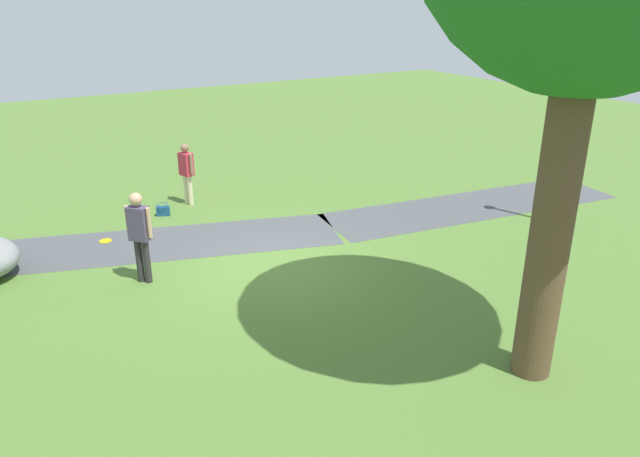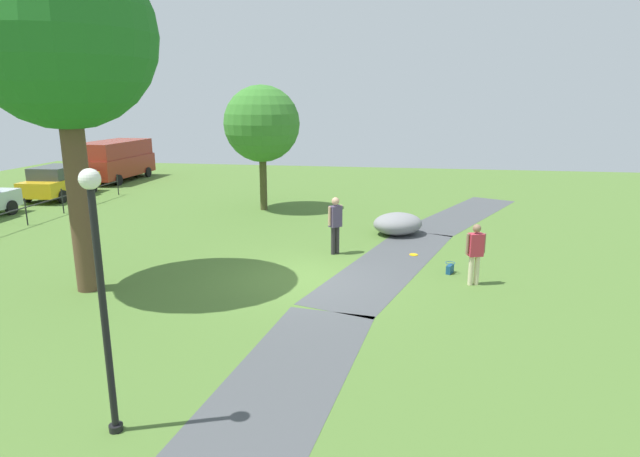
{
  "view_description": "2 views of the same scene",
  "coord_description": "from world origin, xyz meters",
  "px_view_note": "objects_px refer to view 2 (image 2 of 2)",
  "views": [
    {
      "loc": [
        4.77,
        9.91,
        5.17
      ],
      "look_at": [
        -0.55,
        0.85,
        0.97
      ],
      "focal_mm": 33.27,
      "sensor_mm": 36.0,
      "label": 1
    },
    {
      "loc": [
        -13.07,
        -2.6,
        4.7
      ],
      "look_at": [
        1.09,
        -0.33,
        1.15
      ],
      "focal_mm": 29.5,
      "sensor_mm": 36.0,
      "label": 2
    }
  ],
  "objects_px": {
    "lamp_post": "(100,278)",
    "backpack_by_boulder": "(398,222)",
    "large_shade_tree": "(61,37)",
    "handbag_on_grass": "(450,268)",
    "lawn_boulder": "(398,224)",
    "young_tree_near_path": "(262,124)",
    "man_near_boulder": "(335,221)",
    "delivery_van": "(114,159)",
    "woman_with_handbag": "(475,250)",
    "parked_sedan_red": "(60,181)",
    "frisbee_on_grass": "(414,255)"
  },
  "relations": [
    {
      "from": "lawn_boulder",
      "to": "frisbee_on_grass",
      "type": "bearing_deg",
      "value": -167.9
    },
    {
      "from": "lamp_post",
      "to": "backpack_by_boulder",
      "type": "bearing_deg",
      "value": -16.32
    },
    {
      "from": "frisbee_on_grass",
      "to": "backpack_by_boulder",
      "type": "bearing_deg",
      "value": 8.4
    },
    {
      "from": "large_shade_tree",
      "to": "lawn_boulder",
      "type": "height_order",
      "value": "large_shade_tree"
    },
    {
      "from": "lamp_post",
      "to": "lawn_boulder",
      "type": "bearing_deg",
      "value": -17.59
    },
    {
      "from": "delivery_van",
      "to": "backpack_by_boulder",
      "type": "bearing_deg",
      "value": -118.82
    },
    {
      "from": "young_tree_near_path",
      "to": "handbag_on_grass",
      "type": "height_order",
      "value": "young_tree_near_path"
    },
    {
      "from": "lamp_post",
      "to": "man_near_boulder",
      "type": "bearing_deg",
      "value": -11.87
    },
    {
      "from": "lawn_boulder",
      "to": "woman_with_handbag",
      "type": "height_order",
      "value": "woman_with_handbag"
    },
    {
      "from": "young_tree_near_path",
      "to": "handbag_on_grass",
      "type": "xyz_separation_m",
      "value": [
        -7.55,
        -7.32,
        -3.52
      ]
    },
    {
      "from": "large_shade_tree",
      "to": "young_tree_near_path",
      "type": "height_order",
      "value": "large_shade_tree"
    },
    {
      "from": "large_shade_tree",
      "to": "woman_with_handbag",
      "type": "height_order",
      "value": "large_shade_tree"
    },
    {
      "from": "lawn_boulder",
      "to": "handbag_on_grass",
      "type": "relative_size",
      "value": 6.37
    },
    {
      "from": "man_near_boulder",
      "to": "handbag_on_grass",
      "type": "bearing_deg",
      "value": -111.92
    },
    {
      "from": "large_shade_tree",
      "to": "lawn_boulder",
      "type": "distance_m",
      "value": 11.72
    },
    {
      "from": "frisbee_on_grass",
      "to": "parked_sedan_red",
      "type": "height_order",
      "value": "parked_sedan_red"
    },
    {
      "from": "lawn_boulder",
      "to": "delivery_van",
      "type": "relative_size",
      "value": 0.43
    },
    {
      "from": "lamp_post",
      "to": "backpack_by_boulder",
      "type": "height_order",
      "value": "lamp_post"
    },
    {
      "from": "lamp_post",
      "to": "delivery_van",
      "type": "relative_size",
      "value": 0.71
    },
    {
      "from": "large_shade_tree",
      "to": "young_tree_near_path",
      "type": "xyz_separation_m",
      "value": [
        10.28,
        -1.81,
        -2.39
      ]
    },
    {
      "from": "lamp_post",
      "to": "woman_with_handbag",
      "type": "bearing_deg",
      "value": -39.23
    },
    {
      "from": "man_near_boulder",
      "to": "backpack_by_boulder",
      "type": "height_order",
      "value": "man_near_boulder"
    },
    {
      "from": "delivery_van",
      "to": "parked_sedan_red",
      "type": "bearing_deg",
      "value": -176.88
    },
    {
      "from": "woman_with_handbag",
      "to": "man_near_boulder",
      "type": "distance_m",
      "value": 4.49
    },
    {
      "from": "lawn_boulder",
      "to": "backpack_by_boulder",
      "type": "bearing_deg",
      "value": -0.72
    },
    {
      "from": "young_tree_near_path",
      "to": "frisbee_on_grass",
      "type": "height_order",
      "value": "young_tree_near_path"
    },
    {
      "from": "man_near_boulder",
      "to": "large_shade_tree",
      "type": "bearing_deg",
      "value": 125.47
    },
    {
      "from": "backpack_by_boulder",
      "to": "man_near_boulder",
      "type": "bearing_deg",
      "value": 153.58
    },
    {
      "from": "large_shade_tree",
      "to": "delivery_van",
      "type": "xyz_separation_m",
      "value": [
        17.07,
        9.02,
        -4.79
      ]
    },
    {
      "from": "woman_with_handbag",
      "to": "frisbee_on_grass",
      "type": "bearing_deg",
      "value": 31.23
    },
    {
      "from": "young_tree_near_path",
      "to": "delivery_van",
      "type": "distance_m",
      "value": 13.0
    },
    {
      "from": "lamp_post",
      "to": "man_near_boulder",
      "type": "xyz_separation_m",
      "value": [
        9.41,
        -1.98,
        -1.3
      ]
    },
    {
      "from": "large_shade_tree",
      "to": "handbag_on_grass",
      "type": "xyz_separation_m",
      "value": [
        2.73,
        -9.13,
        -5.91
      ]
    },
    {
      "from": "backpack_by_boulder",
      "to": "lamp_post",
      "type": "bearing_deg",
      "value": 163.68
    },
    {
      "from": "woman_with_handbag",
      "to": "backpack_by_boulder",
      "type": "xyz_separation_m",
      "value": [
        6.02,
        2.01,
        -0.74
      ]
    },
    {
      "from": "lamp_post",
      "to": "large_shade_tree",
      "type": "bearing_deg",
      "value": 35.32
    },
    {
      "from": "parked_sedan_red",
      "to": "lamp_post",
      "type": "bearing_deg",
      "value": -143.37
    },
    {
      "from": "young_tree_near_path",
      "to": "lawn_boulder",
      "type": "xyz_separation_m",
      "value": [
        -3.43,
        -5.82,
        -3.27
      ]
    },
    {
      "from": "woman_with_handbag",
      "to": "frisbee_on_grass",
      "type": "xyz_separation_m",
      "value": [
        2.45,
        1.49,
        -0.92
      ]
    },
    {
      "from": "lawn_boulder",
      "to": "frisbee_on_grass",
      "type": "relative_size",
      "value": 8.64
    },
    {
      "from": "young_tree_near_path",
      "to": "man_near_boulder",
      "type": "xyz_separation_m",
      "value": [
        -6.19,
        -3.94,
        -2.61
      ]
    },
    {
      "from": "man_near_boulder",
      "to": "delivery_van",
      "type": "xyz_separation_m",
      "value": [
        12.97,
        14.77,
        0.22
      ]
    },
    {
      "from": "lamp_post",
      "to": "frisbee_on_grass",
      "type": "distance_m",
      "value": 10.86
    },
    {
      "from": "lamp_post",
      "to": "man_near_boulder",
      "type": "distance_m",
      "value": 9.7
    },
    {
      "from": "backpack_by_boulder",
      "to": "delivery_van",
      "type": "height_order",
      "value": "delivery_van"
    },
    {
      "from": "man_near_boulder",
      "to": "parked_sedan_red",
      "type": "bearing_deg",
      "value": 62.97
    },
    {
      "from": "man_near_boulder",
      "to": "backpack_by_boulder",
      "type": "relative_size",
      "value": 4.47
    },
    {
      "from": "frisbee_on_grass",
      "to": "delivery_van",
      "type": "relative_size",
      "value": 0.05
    },
    {
      "from": "man_near_boulder",
      "to": "parked_sedan_red",
      "type": "relative_size",
      "value": 0.41
    },
    {
      "from": "backpack_by_boulder",
      "to": "delivery_van",
      "type": "distance_m",
      "value": 19.04
    }
  ]
}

